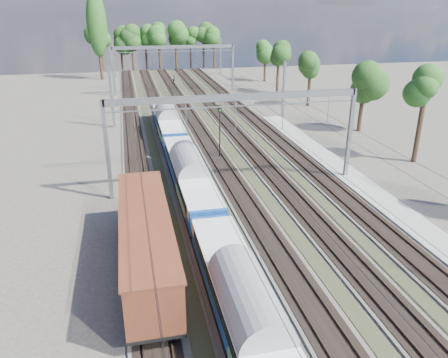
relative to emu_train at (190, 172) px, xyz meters
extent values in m
cube|color=#47423A|center=(-4.50, 16.19, -2.34)|extent=(3.00, 130.00, 0.15)
cube|color=black|center=(-4.50, 16.19, -2.25)|extent=(2.50, 130.00, 0.06)
cube|color=#473326|center=(-5.22, 16.19, -2.15)|extent=(0.08, 130.00, 0.14)
cube|color=#473326|center=(-3.78, 16.19, -2.15)|extent=(0.08, 130.00, 0.14)
cube|color=#47423A|center=(0.00, 16.19, -2.34)|extent=(3.00, 130.00, 0.15)
cube|color=black|center=(0.00, 16.19, -2.25)|extent=(2.50, 130.00, 0.06)
cube|color=#473326|center=(-0.72, 16.19, -2.15)|extent=(0.08, 130.00, 0.14)
cube|color=#473326|center=(0.72, 16.19, -2.15)|extent=(0.08, 130.00, 0.14)
cube|color=#47423A|center=(4.50, 16.19, -2.34)|extent=(3.00, 130.00, 0.15)
cube|color=black|center=(4.50, 16.19, -2.25)|extent=(2.50, 130.00, 0.06)
cube|color=#473326|center=(3.78, 16.19, -2.15)|extent=(0.08, 130.00, 0.14)
cube|color=#473326|center=(5.22, 16.19, -2.15)|extent=(0.08, 130.00, 0.14)
cube|color=#47423A|center=(9.00, 16.19, -2.34)|extent=(3.00, 130.00, 0.15)
cube|color=black|center=(9.00, 16.19, -2.25)|extent=(2.50, 130.00, 0.06)
cube|color=#473326|center=(8.28, 16.19, -2.15)|extent=(0.08, 130.00, 0.14)
cube|color=#473326|center=(9.72, 16.19, -2.15)|extent=(0.08, 130.00, 0.14)
cube|color=#47423A|center=(13.50, 16.19, -2.34)|extent=(3.00, 130.00, 0.15)
cube|color=black|center=(13.50, 16.19, -2.25)|extent=(2.50, 130.00, 0.06)
cube|color=#473326|center=(12.78, 16.19, -2.15)|extent=(0.08, 130.00, 0.14)
cube|color=#473326|center=(14.22, 16.19, -2.15)|extent=(0.08, 130.00, 0.14)
cube|color=#2E2E1E|center=(-2.25, 16.19, -2.39)|extent=(1.10, 130.00, 0.05)
cube|color=#2E2E1E|center=(2.25, 16.19, -2.39)|extent=(1.10, 130.00, 0.05)
cube|color=#2E2E1E|center=(6.75, 16.19, -2.39)|extent=(1.10, 130.00, 0.05)
cube|color=#2E2E1E|center=(11.25, 16.19, -2.39)|extent=(1.10, 130.00, 0.05)
cube|color=gray|center=(16.50, -8.81, -2.27)|extent=(3.00, 70.00, 0.30)
cube|color=gray|center=(-7.00, 1.19, 2.08)|extent=(0.35, 0.35, 9.00)
cube|color=gray|center=(16.00, 1.19, 2.08)|extent=(0.35, 0.35, 9.00)
cube|color=gray|center=(4.50, 1.19, 6.28)|extent=(23.00, 0.35, 0.60)
cube|color=gray|center=(-7.00, 49.19, 2.08)|extent=(0.35, 0.35, 9.00)
cube|color=gray|center=(16.00, 49.19, 2.08)|extent=(0.35, 0.35, 9.00)
cube|color=gray|center=(4.50, 49.19, 6.28)|extent=(23.00, 0.35, 0.60)
cube|color=gray|center=(-7.00, 26.19, 1.83)|extent=(0.35, 0.35, 8.50)
cube|color=gray|center=(-7.00, 71.19, 1.83)|extent=(0.35, 0.35, 8.50)
cube|color=gray|center=(18.30, 26.19, 1.83)|extent=(0.35, 0.35, 8.50)
cube|color=gray|center=(18.30, 71.19, 1.83)|extent=(0.35, 0.35, 8.50)
cylinder|color=black|center=(-4.50, 16.19, 3.08)|extent=(0.03, 130.00, 0.03)
cylinder|color=black|center=(-4.50, 16.19, 4.18)|extent=(0.03, 130.00, 0.03)
cylinder|color=black|center=(0.00, 16.19, 3.08)|extent=(0.03, 130.00, 0.03)
cylinder|color=black|center=(0.00, 16.19, 4.18)|extent=(0.03, 130.00, 0.03)
cylinder|color=black|center=(4.50, 16.19, 3.08)|extent=(0.03, 130.00, 0.03)
cylinder|color=black|center=(4.50, 16.19, 4.18)|extent=(0.03, 130.00, 0.03)
cylinder|color=black|center=(9.00, 16.19, 3.08)|extent=(0.03, 130.00, 0.03)
cylinder|color=black|center=(9.00, 16.19, 4.18)|extent=(0.03, 130.00, 0.03)
cylinder|color=black|center=(13.50, 16.19, 3.08)|extent=(0.03, 130.00, 0.03)
cylinder|color=black|center=(13.50, 16.19, 4.18)|extent=(0.03, 130.00, 0.03)
cylinder|color=black|center=(-10.16, 83.37, 1.15)|extent=(0.56, 0.56, 7.14)
sphere|color=#183613|center=(-10.16, 83.37, 6.87)|extent=(5.06, 5.06, 5.06)
cylinder|color=black|center=(-5.68, 84.23, 0.42)|extent=(0.56, 0.56, 5.68)
sphere|color=#183613|center=(-5.68, 84.23, 4.96)|extent=(3.88, 3.88, 3.88)
cylinder|color=black|center=(-3.08, 81.75, 1.28)|extent=(0.56, 0.56, 7.40)
sphere|color=#183613|center=(-3.08, 81.75, 7.20)|extent=(4.42, 4.42, 4.42)
cylinder|color=black|center=(1.55, 82.76, 1.22)|extent=(0.56, 0.56, 7.28)
sphere|color=#183613|center=(1.55, 82.76, 7.05)|extent=(5.31, 5.31, 5.31)
cylinder|color=black|center=(4.30, 84.25, 0.62)|extent=(0.56, 0.56, 6.08)
sphere|color=#183613|center=(4.30, 84.25, 5.48)|extent=(5.25, 5.25, 5.25)
cylinder|color=black|center=(7.83, 83.84, 1.28)|extent=(0.56, 0.56, 7.39)
sphere|color=#183613|center=(7.83, 83.84, 7.19)|extent=(5.50, 5.50, 5.50)
cylinder|color=black|center=(12.69, 84.53, 0.95)|extent=(0.56, 0.56, 6.74)
sphere|color=#183613|center=(12.69, 84.53, 6.34)|extent=(4.52, 4.52, 4.52)
cylinder|color=black|center=(15.49, 82.33, 0.77)|extent=(0.56, 0.56, 6.38)
sphere|color=#183613|center=(15.49, 82.33, 5.88)|extent=(5.24, 5.24, 5.24)
cylinder|color=black|center=(18.97, 83.60, 0.91)|extent=(0.56, 0.56, 6.66)
sphere|color=#183613|center=(18.97, 83.60, 6.24)|extent=(4.09, 4.09, 4.09)
cylinder|color=black|center=(24.06, 4.28, 0.44)|extent=(0.56, 0.56, 5.71)
sphere|color=#183613|center=(24.06, 4.28, 5.01)|extent=(4.53, 4.53, 4.53)
cylinder|color=black|center=(25.02, 17.44, 0.67)|extent=(0.56, 0.56, 6.17)
sphere|color=#183613|center=(25.02, 17.44, 5.60)|extent=(4.88, 4.88, 4.88)
cylinder|color=black|center=(24.87, 29.34, 0.94)|extent=(0.56, 0.56, 6.72)
sphere|color=#183613|center=(24.87, 29.34, 6.31)|extent=(3.71, 3.71, 3.71)
cylinder|color=black|center=(25.65, 43.73, 0.31)|extent=(0.56, 0.56, 5.47)
sphere|color=#183613|center=(25.65, 43.73, 4.69)|extent=(3.43, 3.43, 3.43)
cylinder|color=black|center=(24.21, 57.92, 0.88)|extent=(0.56, 0.56, 6.60)
sphere|color=#183613|center=(24.21, 57.92, 6.16)|extent=(4.17, 4.17, 4.17)
cylinder|color=black|center=(-10.00, 69.19, 5.58)|extent=(0.70, 0.70, 16.00)
ellipsoid|color=#204717|center=(-10.00, 69.19, 9.58)|extent=(4.40, 4.40, 14.08)
cube|color=black|center=(0.00, -12.68, -1.89)|extent=(1.93, 2.89, 0.77)
cube|color=navy|center=(0.00, -19.42, -0.45)|extent=(2.70, 19.26, 1.83)
cube|color=silver|center=(0.00, -19.42, 0.04)|extent=(2.77, 18.49, 0.91)
cube|color=black|center=(1.39, -19.42, 0.04)|extent=(0.04, 16.37, 0.67)
cylinder|color=gray|center=(0.00, -19.42, 0.47)|extent=(2.73, 19.26, 2.73)
cube|color=black|center=(0.00, -6.30, -1.89)|extent=(1.93, 2.89, 0.77)
cube|color=black|center=(0.00, 7.18, -1.89)|extent=(1.93, 2.89, 0.77)
cube|color=navy|center=(0.00, 0.44, -0.45)|extent=(2.70, 19.26, 1.83)
cube|color=silver|center=(0.00, 0.44, 0.04)|extent=(2.77, 18.49, 0.91)
cube|color=black|center=(1.39, 0.44, 0.04)|extent=(0.04, 16.37, 0.67)
cube|color=#D8A00B|center=(0.00, -3.79, -0.93)|extent=(2.79, 5.39, 0.67)
cylinder|color=gray|center=(0.00, 0.44, 0.47)|extent=(2.73, 19.26, 2.73)
cube|color=black|center=(0.00, 13.56, -1.89)|extent=(1.93, 2.89, 0.77)
cube|color=black|center=(0.00, 27.04, -1.89)|extent=(1.93, 2.89, 0.77)
cube|color=navy|center=(0.00, 20.30, -0.45)|extent=(2.70, 19.26, 1.83)
cube|color=silver|center=(0.00, 20.30, 0.04)|extent=(2.77, 18.49, 0.91)
cube|color=black|center=(1.39, 20.30, 0.04)|extent=(0.04, 16.37, 0.67)
cube|color=#D8A00B|center=(0.00, 16.06, -0.93)|extent=(2.79, 5.39, 0.67)
cylinder|color=gray|center=(0.00, 20.30, 0.47)|extent=(2.73, 19.26, 2.73)
cube|color=black|center=(-4.50, -16.65, -1.87)|extent=(2.19, 2.85, 0.77)
cube|color=black|center=(-4.50, -5.91, -1.87)|extent=(2.19, 2.85, 0.77)
cube|color=black|center=(-4.50, -11.28, -1.38)|extent=(2.96, 15.34, 0.22)
cube|color=#532516|center=(-4.50, -11.28, 0.16)|extent=(2.96, 15.34, 2.85)
cube|color=#532516|center=(-4.50, -11.28, 1.63)|extent=(3.18, 15.34, 0.13)
imported|color=black|center=(5.60, 60.96, -1.56)|extent=(0.47, 0.67, 1.73)
cylinder|color=black|center=(4.89, 9.86, 0.25)|extent=(0.15, 0.15, 5.34)
cube|color=black|center=(4.89, 9.86, 3.29)|extent=(0.42, 0.32, 0.75)
sphere|color=red|center=(4.89, 9.72, 3.50)|extent=(0.17, 0.17, 0.17)
sphere|color=#0C9919|center=(4.89, 9.72, 3.13)|extent=(0.17, 0.17, 0.17)
cylinder|color=black|center=(18.04, 57.77, 0.06)|extent=(0.14, 0.14, 4.95)
cube|color=black|center=(18.04, 57.77, 2.88)|extent=(0.39, 0.29, 0.69)
sphere|color=red|center=(18.04, 57.64, 3.08)|extent=(0.16, 0.16, 0.16)
sphere|color=#0C9919|center=(18.04, 57.64, 2.73)|extent=(0.16, 0.16, 0.16)
camera|label=1|loc=(-5.00, -36.20, 14.09)|focal=35.00mm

